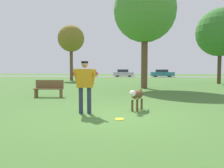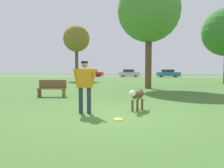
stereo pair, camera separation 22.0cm
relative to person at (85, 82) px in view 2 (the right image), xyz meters
The scene contains 11 objects.
ground_plane 1.36m from the person, ahead, with size 120.00×120.00×0.00m, color #426B2D.
far_road_strip 34.46m from the person, 88.43° to the left, with size 120.00×6.00×0.01m.
person is the anchor object (origin of this frame).
dog 1.78m from the person, 22.77° to the left, with size 0.53×1.12×0.71m.
frisbee 1.64m from the person, 31.08° to the right, with size 0.27×0.27×0.02m.
tree_mid_center 10.59m from the person, 78.00° to the left, with size 4.43×4.43×7.73m.
tree_far_left 20.99m from the person, 108.95° to the left, with size 3.22×3.22×6.75m.
parked_car_red 35.60m from the person, 104.28° to the left, with size 4.58×1.88×1.38m.
parked_car_silver 34.28m from the person, 92.29° to the left, with size 3.84×1.78×1.37m.
parked_car_teal 34.57m from the person, 80.53° to the left, with size 4.23×1.79×1.35m.
park_bench 4.69m from the person, 126.70° to the left, with size 1.43×0.53×0.84m.
Camera 2 is at (0.96, -6.40, 1.37)m, focal length 35.00 mm.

